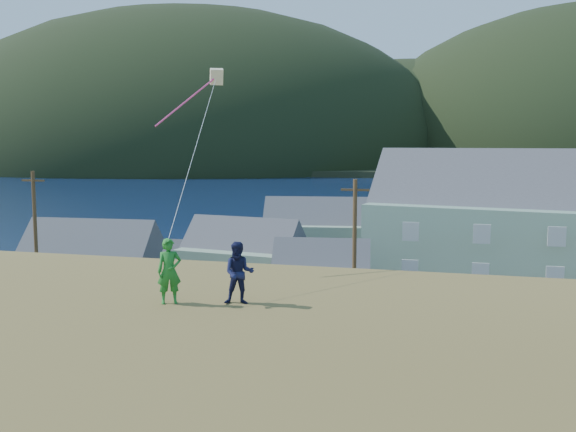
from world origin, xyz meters
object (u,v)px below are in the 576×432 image
object	(u,v)px
shed_palegreen_far	(318,230)
kite_flyer_green	(169,271)
shed_white	(321,274)
wharf	(347,236)
kite_flyer_navy	(239,273)
shed_teal	(87,268)
shed_palegreen_near	(240,257)

from	to	relation	value
shed_palegreen_far	kite_flyer_green	world-z (taller)	kite_flyer_green
shed_white	wharf	bearing A→B (deg)	88.03
shed_palegreen_far	kite_flyer_navy	distance (m)	47.26
shed_palegreen_far	kite_flyer_green	xyz separation A→B (m)	(5.81, -46.75, 5.30)
shed_white	kite_flyer_green	distance (m)	29.38
wharf	shed_white	size ratio (longest dim) A/B	3.48
shed_teal	wharf	bearing A→B (deg)	66.91
shed_palegreen_near	wharf	bearing A→B (deg)	89.81
kite_flyer_navy	wharf	bearing A→B (deg)	81.24
shed_palegreen_near	shed_white	size ratio (longest dim) A/B	1.33
shed_white	kite_flyer_navy	size ratio (longest dim) A/B	4.51
shed_white	kite_flyer_navy	bearing A→B (deg)	-90.52
shed_teal	shed_palegreen_near	distance (m)	11.72
kite_flyer_green	kite_flyer_navy	size ratio (longest dim) A/B	1.05
wharf	kite_flyer_navy	size ratio (longest dim) A/B	15.69
shed_white	shed_palegreen_far	distance (m)	18.48
shed_palegreen_far	shed_teal	bearing A→B (deg)	-124.75
shed_teal	shed_white	size ratio (longest dim) A/B	1.30
shed_palegreen_near	kite_flyer_green	size ratio (longest dim) A/B	5.73
shed_palegreen_far	wharf	bearing A→B (deg)	76.26
shed_teal	shed_palegreen_near	size ratio (longest dim) A/B	0.98
shed_teal	shed_palegreen_near	xyz separation A→B (m)	(8.40, 8.17, -0.22)
wharf	kite_flyer_green	distance (m)	59.13
shed_palegreen_near	shed_white	distance (m)	7.64
shed_teal	kite_flyer_green	bearing A→B (deg)	-57.22
kite_flyer_green	shed_palegreen_far	bearing A→B (deg)	67.18
wharf	shed_palegreen_near	distance (m)	27.18
shed_palegreen_far	kite_flyer_green	bearing A→B (deg)	-91.55
shed_palegreen_near	kite_flyer_navy	size ratio (longest dim) A/B	6.00
shed_teal	shed_palegreen_far	size ratio (longest dim) A/B	0.84
shed_palegreen_far	kite_flyer_green	size ratio (longest dim) A/B	6.67
shed_palegreen_near	kite_flyer_navy	distance (m)	33.46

